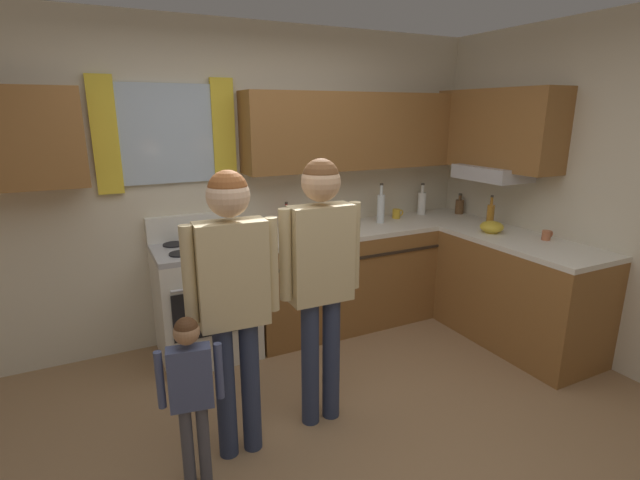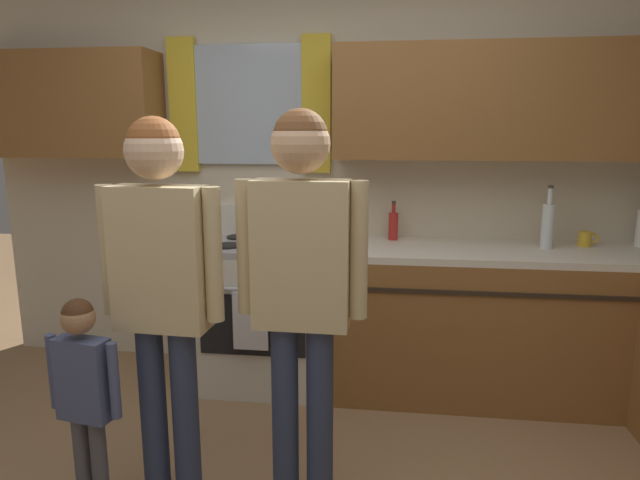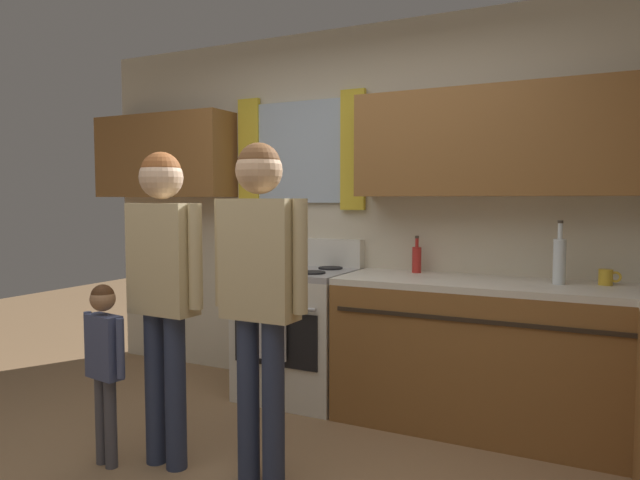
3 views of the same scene
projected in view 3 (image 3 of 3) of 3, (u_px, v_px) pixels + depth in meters
back_wall_unit at (372, 188)px, 4.00m from camera, size 4.60×0.42×2.60m
kitchen_counter_run at (586, 386)px, 2.88m from camera, size 2.29×1.96×0.90m
stove_oven at (298, 331)px, 4.02m from camera, size 0.74×0.67×1.10m
bottle_sauce_red at (417, 259)px, 3.81m from camera, size 0.06×0.06×0.25m
bottle_tall_clear at (559, 260)px, 3.29m from camera, size 0.07×0.07×0.37m
mug_mustard_yellow at (607, 277)px, 3.26m from camera, size 0.12×0.08×0.09m
adult_holding_child at (163, 271)px, 2.93m from camera, size 0.50×0.22×1.63m
adult_in_plaid at (260, 272)px, 2.74m from camera, size 0.51×0.22×1.65m
small_child at (104, 353)px, 2.96m from camera, size 0.32×0.13×0.95m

